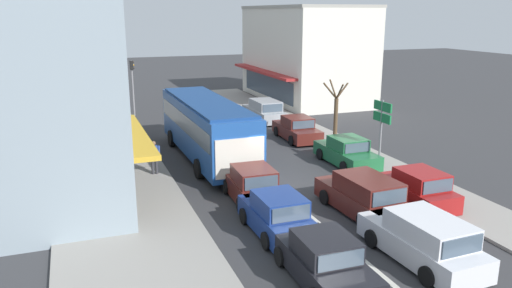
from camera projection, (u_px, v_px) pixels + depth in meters
name	position (u px, v px, depth m)	size (l,w,h in m)	color
ground_plane	(271.00, 183.00, 23.17)	(140.00, 140.00, 0.00)	#353538
lane_centre_line	(243.00, 160.00, 26.79)	(0.20, 28.00, 0.01)	silver
sidewalk_left	(109.00, 162.00, 26.30)	(5.20, 44.00, 0.14)	gray
kerb_right	(328.00, 140.00, 30.67)	(2.80, 44.00, 0.12)	gray
shopfront_corner_near	(21.00, 106.00, 19.20)	(8.43, 8.41, 8.42)	#84939E
shopfront_mid_block	(36.00, 88.00, 27.62)	(8.01, 9.35, 7.23)	#B2A38E
building_right_far	(305.00, 54.00, 44.48)	(8.17, 13.70, 8.27)	silver
city_bus	(206.00, 125.00, 26.52)	(2.85, 10.89, 3.23)	#1E4C99
wagon_queue_gap_filler	(423.00, 240.00, 15.72)	(2.08, 4.57, 1.58)	silver
hatchback_behind_bus_mid	(277.00, 215.00, 17.75)	(1.84, 3.71, 1.54)	navy
wagon_adjacent_lane_lead	(364.00, 196.00, 19.49)	(2.08, 4.57, 1.58)	#561E19
hatchback_behind_bus_near	(252.00, 185.00, 20.79)	(1.92, 3.76, 1.54)	#561E19
sedan_queue_far_back	(324.00, 261.00, 14.59)	(1.96, 4.23, 1.47)	black
parked_hatchback_kerb_front	(417.00, 189.00, 20.37)	(1.83, 3.71, 1.54)	maroon
parked_sedan_kerb_second	(347.00, 152.00, 25.85)	(1.90, 4.20, 1.47)	#1E6638
parked_sedan_kerb_third	(297.00, 129.00, 30.96)	(2.00, 4.25, 1.47)	#561E19
parked_wagon_kerb_rear	(264.00, 111.00, 36.24)	(1.98, 4.52, 1.58)	#9EA3A8
traffic_light_downstreet	(132.00, 79.00, 37.59)	(0.33, 0.24, 4.20)	gray
directional_road_sign	(382.00, 118.00, 24.22)	(0.10, 1.40, 3.60)	gray
street_tree_right	(336.00, 114.00, 29.69)	(1.68, 1.64, 3.80)	brown
pedestrian_with_handbag_near	(154.00, 155.00, 23.86)	(0.66, 0.28, 1.63)	#333338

